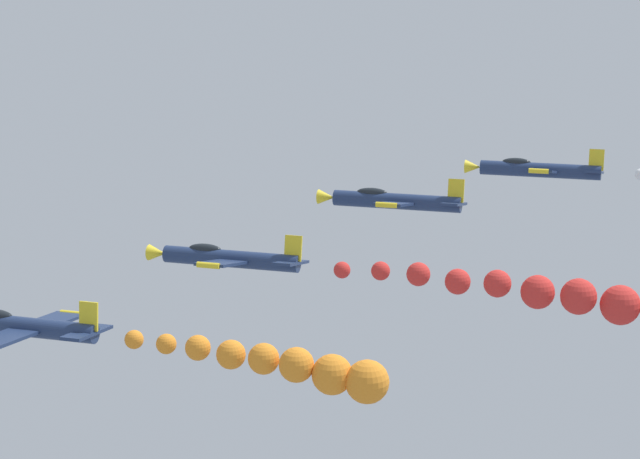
{
  "coord_description": "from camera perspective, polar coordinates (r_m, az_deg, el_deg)",
  "views": [
    {
      "loc": [
        -68.25,
        -21.47,
        80.53
      ],
      "look_at": [
        0.0,
        0.0,
        64.49
      ],
      "focal_mm": 62.9,
      "sensor_mm": 36.0,
      "label": 1
    }
  ],
  "objects": [
    {
      "name": "airplane_right_inner",
      "position": [
        77.79,
        3.8,
        1.47
      ],
      "size": [
        9.49,
        10.35,
        2.79
      ],
      "rotation": [
        0.0,
        0.16,
        0.0
      ],
      "color": "navy"
    },
    {
      "name": "airplane_lead",
      "position": [
        64.92,
        -15.01,
        -4.76
      ],
      "size": [
        9.55,
        10.35,
        2.5
      ],
      "rotation": [
        0.0,
        0.1,
        0.0
      ],
      "color": "navy"
    },
    {
      "name": "smoke_trail_lead",
      "position": [
        58.38,
        -1.06,
        -7.04
      ],
      "size": [
        2.34,
        14.65,
        2.75
      ],
      "color": "orange"
    },
    {
      "name": "airplane_left_outer",
      "position": [
        86.31,
        11.01,
        3.01
      ],
      "size": [
        9.48,
        10.35,
        2.84
      ],
      "rotation": [
        0.0,
        0.17,
        0.0
      ],
      "color": "navy"
    },
    {
      "name": "airplane_left_inner",
      "position": [
        70.98,
        -4.69,
        -1.46
      ],
      "size": [
        9.47,
        10.35,
        2.88
      ],
      "rotation": [
        0.0,
        0.18,
        0.0
      ],
      "color": "navy"
    }
  ]
}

